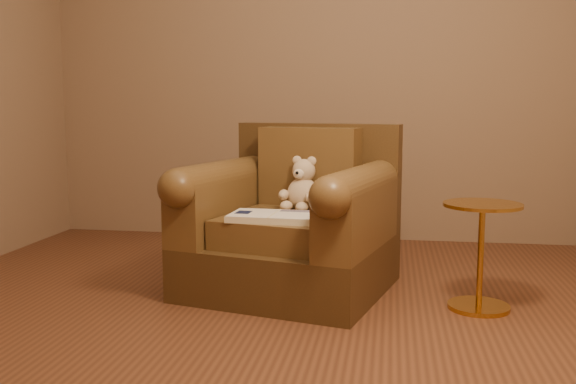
# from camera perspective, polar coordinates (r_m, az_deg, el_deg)

# --- Properties ---
(floor) EXTENTS (4.00, 4.00, 0.00)m
(floor) POSITION_cam_1_polar(r_m,az_deg,el_deg) (3.07, -2.64, -11.50)
(floor) COLOR brown
(floor) RESTS_ON ground
(armchair) EXTENTS (1.20, 1.17, 0.90)m
(armchair) POSITION_cam_1_polar(r_m,az_deg,el_deg) (3.53, 0.41, -3.06)
(armchair) COLOR #463017
(armchair) RESTS_ON floor
(teddy_bear) EXTENTS (0.22, 0.26, 0.31)m
(teddy_bear) POSITION_cam_1_polar(r_m,az_deg,el_deg) (3.57, 1.22, 0.25)
(teddy_bear) COLOR beige
(teddy_bear) RESTS_ON armchair
(guidebook) EXTENTS (0.46, 0.29, 0.04)m
(guidebook) POSITION_cam_1_polar(r_m,az_deg,el_deg) (3.25, -1.23, -2.21)
(guidebook) COLOR beige
(guidebook) RESTS_ON armchair
(side_table) EXTENTS (0.38, 0.38, 0.53)m
(side_table) POSITION_cam_1_polar(r_m,az_deg,el_deg) (3.32, 16.76, -5.17)
(side_table) COLOR gold
(side_table) RESTS_ON floor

